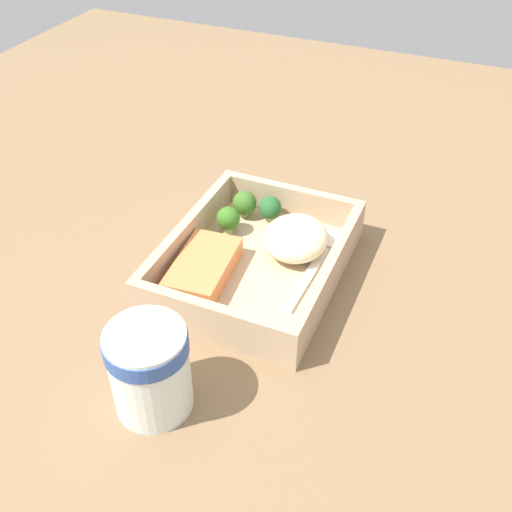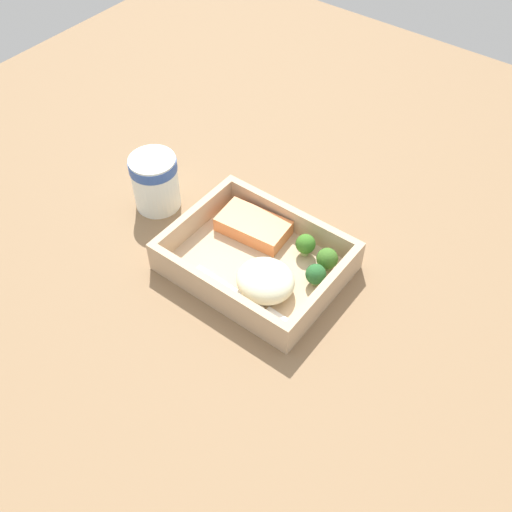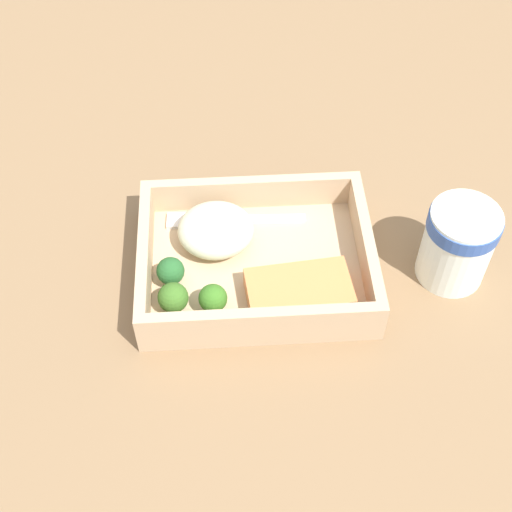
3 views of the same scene
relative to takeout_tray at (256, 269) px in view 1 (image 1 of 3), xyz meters
The scene contains 10 objects.
ground_plane 1.60cm from the takeout_tray, ahead, with size 160.00×160.00×2.00cm, color olive.
takeout_tray is the anchor object (origin of this frame).
tray_rim 2.65cm from the takeout_tray, ahead, with size 25.41×19.68×4.10cm.
salmon_fillet 6.76cm from the takeout_tray, 130.82° to the left, with size 11.02×6.12×2.52cm, color #EB8349.
mashed_potatoes 6.17cm from the takeout_tray, 38.62° to the right, with size 8.57×7.97×4.41cm, color beige.
broccoli_floret_1 10.84cm from the takeout_tray, 31.49° to the left, with size 3.24×3.24×3.72cm.
broccoli_floret_2 8.12cm from the takeout_tray, 50.75° to the left, with size 3.04×3.04×3.74cm.
broccoli_floret_3 9.85cm from the takeout_tray, 11.98° to the left, with size 3.03×3.03×3.62cm.
fork 7.43cm from the takeout_tray, 64.18° to the right, with size 15.85×2.33×0.44cm.
paper_cup 22.16cm from the takeout_tray, behind, with size 7.71×7.71×9.55cm.
Camera 1 is at (-51.05, -21.81, 47.83)cm, focal length 42.00 mm.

